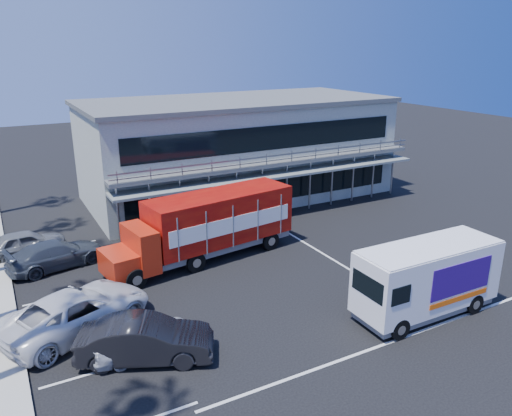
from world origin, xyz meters
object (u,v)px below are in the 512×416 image
white_van (427,278)px  parked_car_a (142,337)px  red_truck (208,224)px  parked_car_b (146,340)px

white_van → parked_car_a: white_van is taller
red_truck → parked_car_a: size_ratio=2.75×
white_van → parked_car_b: 11.80m
red_truck → parked_car_a: 9.05m
parked_car_b → red_truck: bearing=-13.3°
red_truck → white_van: red_truck is taller
red_truck → parked_car_a: red_truck is taller
parked_car_a → parked_car_b: bearing=176.6°
red_truck → parked_car_a: (-5.73, -6.90, -1.28)m
red_truck → parked_car_a: bearing=-138.0°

